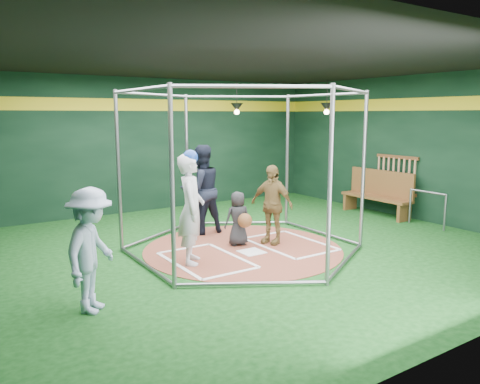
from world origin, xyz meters
TOP-DOWN VIEW (x-y plane):
  - room_shell at (0.00, 0.01)m, footprint 10.10×9.10m
  - clay_disc at (0.00, 0.00)m, footprint 3.80×3.80m
  - home_plate at (0.00, -0.30)m, footprint 0.43×0.43m
  - batter_box_left at (-0.95, -0.25)m, footprint 1.17×1.77m
  - batter_box_right at (0.95, -0.25)m, footprint 1.17×1.77m
  - batting_cage at (-0.00, -0.00)m, footprint 4.05×4.67m
  - bat_rack at (4.93, 0.40)m, footprint 0.07×1.25m
  - pendant_lamp_near at (2.20, 3.60)m, footprint 0.34×0.34m
  - pendant_lamp_far at (4.00, 2.00)m, footprint 0.34×0.34m
  - batter_figure at (-1.21, -0.22)m, footprint 0.74×0.82m
  - visitor_leopard at (0.70, 0.02)m, footprint 0.71×1.00m
  - catcher_figure at (0.06, 0.25)m, footprint 0.57×0.60m
  - umpire at (-0.08, 1.48)m, footprint 0.95×0.75m
  - bystander_blue at (-3.23, -1.29)m, footprint 1.16×1.21m
  - dugout_bench at (4.64, 0.68)m, footprint 0.46×1.97m
  - steel_railing at (4.55, -0.81)m, footprint 0.05×0.96m

SIDE VIEW (x-z plane):
  - clay_disc at x=0.00m, z-range 0.00..0.01m
  - batter_box_left at x=-0.95m, z-range 0.01..0.02m
  - batter_box_right at x=0.95m, z-range 0.01..0.02m
  - home_plate at x=0.00m, z-range 0.01..0.02m
  - catcher_figure at x=0.06m, z-range 0.01..1.08m
  - steel_railing at x=4.55m, z-range 0.14..0.97m
  - dugout_bench at x=4.64m, z-range 0.01..1.16m
  - visitor_leopard at x=0.70m, z-range 0.01..1.59m
  - bystander_blue at x=-3.23m, z-range 0.00..1.65m
  - umpire at x=-0.08m, z-range 0.01..1.92m
  - batter_figure at x=-1.21m, z-range 0.00..1.97m
  - bat_rack at x=4.93m, z-range 0.56..1.54m
  - batting_cage at x=0.00m, z-range 0.00..3.00m
  - room_shell at x=0.00m, z-range -0.01..3.52m
  - pendant_lamp_near at x=2.20m, z-range 2.29..3.19m
  - pendant_lamp_far at x=4.00m, z-range 2.29..3.19m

